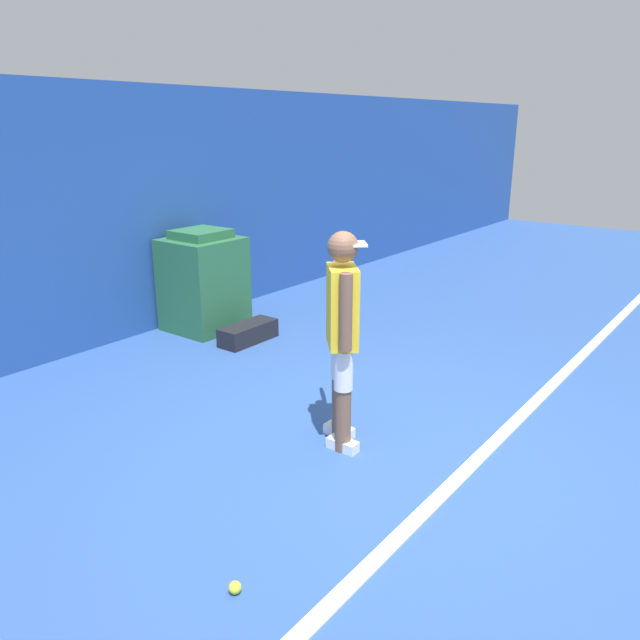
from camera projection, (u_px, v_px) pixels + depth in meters
name	position (u px, v px, depth m)	size (l,w,h in m)	color
ground_plane	(378.00, 458.00, 4.54)	(24.00, 24.00, 0.00)	#2D5193
back_wall	(68.00, 223.00, 6.28)	(24.00, 0.10, 2.74)	#234C99
court_baseline	(452.00, 484.00, 4.20)	(21.60, 0.10, 0.01)	white
tennis_player	(342.00, 330.00, 4.50)	(0.73, 0.68, 1.62)	brown
tennis_ball	(235.00, 588.00, 3.22)	(0.07, 0.07, 0.07)	#D1E533
covered_chair	(204.00, 282.00, 7.25)	(0.80, 0.76, 1.17)	#28663D
equipment_bag	(248.00, 333.00, 6.91)	(0.70, 0.28, 0.21)	black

